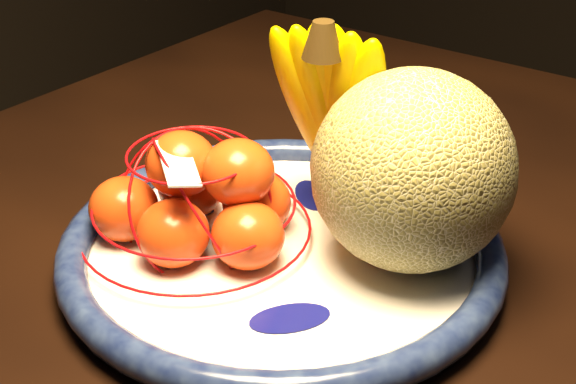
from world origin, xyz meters
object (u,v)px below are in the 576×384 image
Objects in this scene: banana_bunch at (336,105)px; fruit_bowl at (281,248)px; mandarin_bag at (200,201)px; cantaloupe at (412,170)px.

fruit_bowl is at bearing -100.88° from banana_bunch.
banana_bunch is at bearing 63.59° from mandarin_bag.
banana_bunch is (-0.01, 0.09, 0.11)m from fruit_bowl.
mandarin_bag reaches higher than fruit_bowl.
cantaloupe is 0.73× the size of mandarin_bag.
mandarin_bag is (-0.17, -0.09, -0.05)m from cantaloupe.
cantaloupe is at bearing 27.87° from mandarin_bag.
cantaloupe is 0.19m from mandarin_bag.
mandarin_bag is at bearing -130.90° from banana_bunch.
cantaloupe is (0.10, 0.06, 0.09)m from fruit_bowl.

